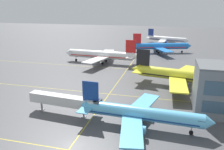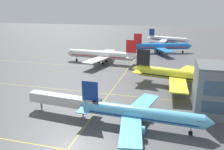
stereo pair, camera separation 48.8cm
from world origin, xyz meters
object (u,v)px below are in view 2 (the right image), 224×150
airliner_second_row (184,76)px  airliner_third_row (102,55)px  airliner_far_right_stand (167,39)px  jet_bridge (69,101)px  airliner_front_gate (140,114)px  airliner_far_left_stand (161,46)px

airliner_second_row → airliner_third_row: 48.92m
airliner_third_row → airliner_far_right_stand: 79.29m
airliner_third_row → airliner_far_right_stand: (31.01, 72.97, -0.66)m
airliner_far_right_stand → jet_bridge: (-22.01, -132.24, 0.36)m
airliner_front_gate → airliner_third_row: bearing=115.2°
airliner_far_left_stand → airliner_far_right_stand: size_ratio=1.13×
airliner_far_left_stand → airliner_far_right_stand: (2.58, 37.90, -0.49)m
airliner_far_right_stand → airliner_front_gate: bearing=-91.0°
airliner_front_gate → airliner_far_left_stand: 96.04m
airliner_front_gate → airliner_second_row: size_ratio=0.83×
airliner_far_right_stand → jet_bridge: size_ratio=1.59×
airliner_second_row → airliner_far_right_stand: 101.17m
airliner_second_row → airliner_far_left_stand: (-11.84, 62.84, -0.22)m
airliner_second_row → airliner_far_right_stand: airliner_second_row is taller
airliner_third_row → airliner_far_left_stand: 45.15m
airliner_second_row → airliner_front_gate: bearing=-109.2°
airliner_third_row → airliner_far_right_stand: airliner_third_row is taller
jet_bridge → airliner_far_left_stand: bearing=78.4°
airliner_third_row → airliner_second_row: bearing=-34.6°
airliner_second_row → jet_bridge: 44.39m
airliner_second_row → airliner_third_row: size_ratio=1.01×
airliner_front_gate → jet_bridge: bearing=175.1°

